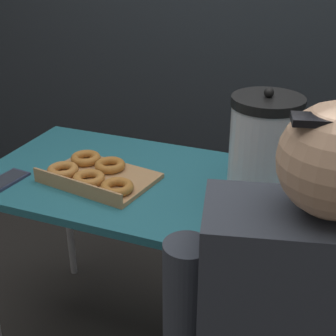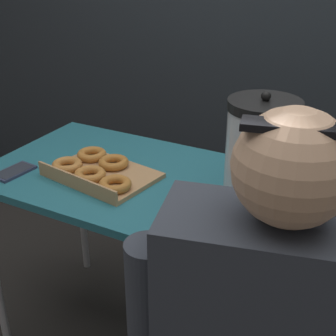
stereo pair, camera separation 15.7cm
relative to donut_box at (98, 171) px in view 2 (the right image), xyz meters
name	(u,v)px [view 2 (the right image)]	position (x,y,z in m)	size (l,w,h in m)	color
folding_table	(194,204)	(0.34, 0.07, -0.07)	(1.53, 0.65, 0.77)	#236675
donut_box	(98,171)	(0.00, 0.00, 0.00)	(0.40, 0.31, 0.05)	tan
coffee_urn	(260,155)	(0.56, 0.07, 0.15)	(0.21, 0.24, 0.37)	silver
cell_phone	(14,172)	(-0.28, -0.12, -0.02)	(0.09, 0.15, 0.01)	#2D334C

